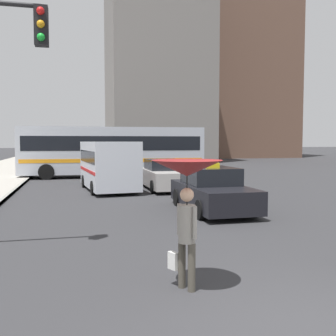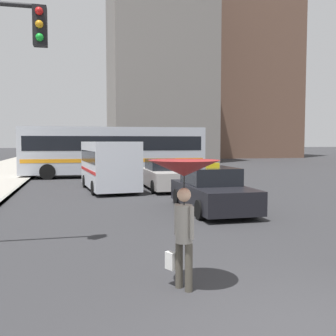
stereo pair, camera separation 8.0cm
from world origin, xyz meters
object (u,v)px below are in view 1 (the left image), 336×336
Objects in this scene: taxi at (212,191)px; sedan_red at (164,175)px; ambulance_van at (108,163)px; pedestrian_with_umbrella at (187,182)px; city_bus at (113,149)px.

taxi reaches higher than sedan_red.
sedan_red is 0.87× the size of ambulance_van.
ambulance_van is 2.58× the size of pedestrian_with_umbrella.
taxi is at bearing 108.44° from ambulance_van.
pedestrian_with_umbrella reaches higher than sedan_red.
ambulance_van is 7.27m from city_bus.
taxi is 7.24m from pedestrian_with_umbrella.
ambulance_van is 0.44× the size of city_bus.
ambulance_van is at bearing -4.26° from sedan_red.
ambulance_van reaches higher than pedestrian_with_umbrella.
city_bus reaches higher than ambulance_van.
sedan_red is 0.39× the size of city_bus.
ambulance_van reaches higher than sedan_red.
city_bus is at bearing -103.13° from ambulance_van.
city_bus is (-1.77, 7.39, 1.14)m from sedan_red.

